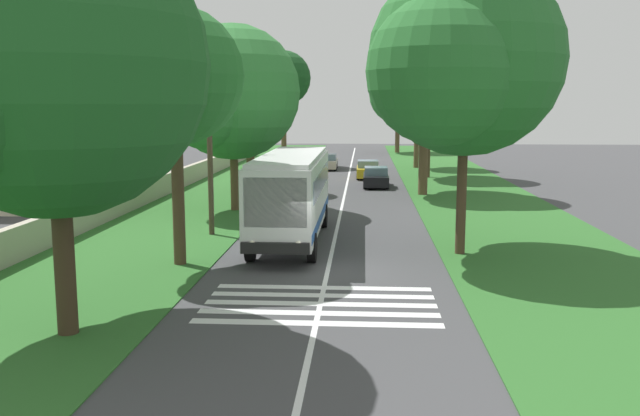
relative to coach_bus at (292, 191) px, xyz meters
name	(u,v)px	position (x,y,z in m)	size (l,w,h in m)	color
ground	(327,272)	(-5.33, -1.80, -2.15)	(160.00, 160.00, 0.00)	#424244
grass_verge_left	(199,206)	(9.67, 6.40, -2.13)	(120.00, 8.00, 0.04)	#2D6628
grass_verge_right	(488,209)	(9.67, -10.00, -2.13)	(120.00, 8.00, 0.04)	#2D6628
centre_line	(342,208)	(9.67, -1.80, -2.14)	(110.00, 0.16, 0.01)	silver
coach_bus	(292,191)	(0.00, 0.00, 0.00)	(11.16, 2.62, 3.73)	white
zebra_crossing	(320,304)	(-9.26, -1.80, -2.14)	(4.05, 6.80, 0.01)	silver
trailing_car_0	(376,178)	(19.88, -3.90, -1.48)	(4.30, 1.78, 1.43)	black
trailing_car_1	(368,170)	(25.72, -3.36, -1.48)	(4.30, 1.78, 1.43)	gold
trailing_car_2	(327,162)	(32.99, 0.27, -1.48)	(4.30, 1.78, 1.43)	#B7A893
roadside_tree_left_0	(170,80)	(-4.69, 3.76, 4.51)	(5.69, 4.90, 9.20)	#4C3826
roadside_tree_left_1	(46,72)	(-12.32, 4.61, 4.41)	(8.83, 7.48, 10.45)	#3D2D1E
roadside_tree_left_2	(283,80)	(36.51, 4.69, 5.96)	(6.21, 5.16, 10.83)	brown
roadside_tree_left_3	(248,101)	(16.86, 4.68, 3.90)	(5.42, 4.87, 8.57)	#4C3826
roadside_tree_left_4	(229,96)	(8.39, 4.27, 4.11)	(8.83, 7.30, 10.07)	brown
roadside_tree_right_0	(459,65)	(-2.16, -6.57, 5.12)	(9.22, 7.42, 11.14)	#4C3826
roadside_tree_right_1	(427,80)	(26.43, -7.95, 5.55)	(8.10, 6.87, 11.27)	#4C3826
roadside_tree_right_2	(416,87)	(34.98, -7.73, 5.23)	(6.27, 5.39, 10.18)	brown
roadside_tree_right_3	(397,96)	(55.43, -6.95, 4.73)	(7.74, 6.97, 10.47)	brown
roadside_tree_right_4	(422,77)	(15.78, -6.69, 5.40)	(8.95, 7.48, 11.46)	brown
utility_pole	(209,132)	(1.11, 3.74, 2.47)	(0.24, 1.40, 8.85)	#473828
roadside_wall	(166,184)	(14.67, 9.80, -1.44)	(70.00, 0.40, 1.33)	#B2A893
roadside_building	(27,154)	(10.62, 16.89, 0.75)	(10.76, 8.01, 5.68)	beige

